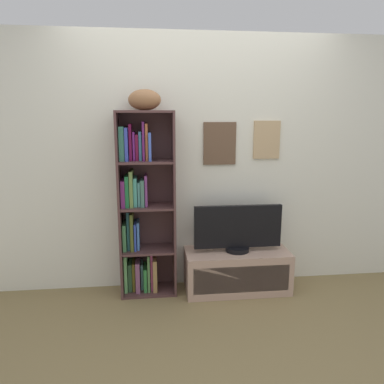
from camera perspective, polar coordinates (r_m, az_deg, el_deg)
The scene contains 6 objects.
ground at distance 2.82m, azimuth 4.33°, elevation -23.90°, with size 5.20×5.20×0.04m, color olive.
back_wall at distance 3.43m, azimuth 1.19°, elevation 4.43°, with size 4.80×0.08×2.36m.
bookshelf at distance 3.33m, azimuth -7.97°, elevation -2.71°, with size 0.50×0.30×1.67m.
football at distance 3.20m, azimuth -7.49°, elevation 14.18°, with size 0.29×0.18×0.18m, color #8D5E3A.
tv_stand at distance 3.53m, azimuth 7.05°, elevation -12.15°, with size 0.97×0.41×0.39m.
television at distance 3.39m, azimuth 7.22°, elevation -5.76°, with size 0.82×0.22×0.44m.
Camera 1 is at (-0.45, -2.25, 1.62)m, focal length 33.90 mm.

